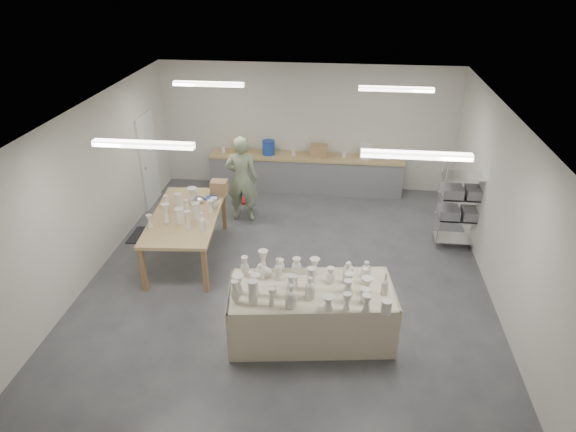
# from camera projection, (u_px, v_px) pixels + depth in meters

# --- Properties ---
(room) EXTENTS (8.00, 8.02, 3.00)m
(room) POSITION_uv_depth(u_px,v_px,m) (283.00, 167.00, 8.52)
(room) COLOR #424449
(room) RESTS_ON ground
(back_counter) EXTENTS (4.60, 0.60, 1.24)m
(back_counter) POSITION_uv_depth(u_px,v_px,m) (305.00, 172.00, 12.40)
(back_counter) COLOR tan
(back_counter) RESTS_ON ground
(wire_shelf) EXTENTS (0.88, 0.48, 1.80)m
(wire_shelf) POSITION_uv_depth(u_px,v_px,m) (462.00, 204.00, 9.87)
(wire_shelf) COLOR silver
(wire_shelf) RESTS_ON ground
(drying_table) EXTENTS (2.56, 1.47, 1.22)m
(drying_table) POSITION_uv_depth(u_px,v_px,m) (310.00, 311.00, 7.67)
(drying_table) COLOR olive
(drying_table) RESTS_ON ground
(work_table) EXTENTS (1.40, 2.50, 1.27)m
(work_table) POSITION_uv_depth(u_px,v_px,m) (189.00, 213.00, 9.57)
(work_table) COLOR tan
(work_table) RESTS_ON ground
(rug) EXTENTS (1.00, 0.70, 0.02)m
(rug) POSITION_uv_depth(u_px,v_px,m) (155.00, 236.00, 10.58)
(rug) COLOR black
(rug) RESTS_ON ground
(cat) EXTENTS (0.54, 0.47, 0.19)m
(cat) POSITION_uv_depth(u_px,v_px,m) (155.00, 232.00, 10.52)
(cat) COLOR white
(cat) RESTS_ON rug
(potter) EXTENTS (0.70, 0.46, 1.89)m
(potter) POSITION_uv_depth(u_px,v_px,m) (242.00, 179.00, 10.86)
(potter) COLOR gray
(potter) RESTS_ON ground
(red_stool) EXTENTS (0.40, 0.40, 0.33)m
(red_stool) POSITION_uv_depth(u_px,v_px,m) (245.00, 201.00, 11.40)
(red_stool) COLOR red
(red_stool) RESTS_ON ground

